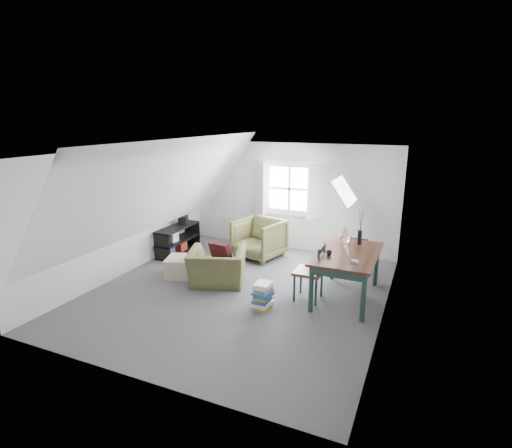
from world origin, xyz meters
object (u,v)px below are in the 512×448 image
at_px(dining_table, 347,259).
at_px(magazine_stack, 263,296).
at_px(ottoman, 182,267).
at_px(dining_chair_near, 311,271).
at_px(media_shelf, 177,241).
at_px(dining_chair_far, 359,255).
at_px(armchair_far, 259,257).
at_px(armchair_near, 217,284).

xyz_separation_m(dining_table, magazine_stack, (-1.16, -0.95, -0.50)).
distance_m(ottoman, magazine_stack, 2.12).
height_order(ottoman, dining_table, dining_table).
bearing_deg(dining_chair_near, media_shelf, -114.71).
xyz_separation_m(ottoman, dining_chair_far, (3.21, 1.39, 0.24)).
bearing_deg(dining_chair_near, armchair_far, -141.46).
xyz_separation_m(ottoman, dining_chair_near, (2.64, -0.01, 0.33)).
bearing_deg(armchair_far, dining_chair_near, -29.95).
height_order(armchair_far, ottoman, armchair_far).
xyz_separation_m(ottoman, magazine_stack, (2.02, -0.65, 0.03)).
bearing_deg(ottoman, media_shelf, 128.06).
bearing_deg(armchair_near, magazine_stack, 133.89).
bearing_deg(media_shelf, dining_chair_near, -21.55).
distance_m(dining_chair_near, media_shelf, 3.67).
height_order(dining_chair_far, media_shelf, dining_chair_far).
distance_m(armchair_near, dining_chair_near, 1.88).
relative_size(armchair_far, ottoman, 1.70).
distance_m(dining_chair_far, media_shelf, 4.08).
relative_size(armchair_near, media_shelf, 0.82).
bearing_deg(dining_table, armchair_far, 152.09).
bearing_deg(media_shelf, armchair_near, -38.35).
bearing_deg(dining_chair_far, ottoman, 1.42).
distance_m(armchair_far, dining_chair_near, 2.38).
relative_size(ottoman, media_shelf, 0.46).
bearing_deg(media_shelf, dining_chair_far, 0.20).
xyz_separation_m(armchair_far, ottoman, (-0.98, -1.60, 0.19)).
xyz_separation_m(armchair_near, dining_table, (2.34, 0.37, 0.72)).
distance_m(armchair_far, dining_table, 2.66).
height_order(dining_table, dining_chair_near, dining_chair_near).
relative_size(dining_table, media_shelf, 1.34).
distance_m(dining_table, dining_chair_far, 1.13).
bearing_deg(magazine_stack, armchair_far, 114.74).
relative_size(ottoman, dining_chair_far, 0.69).
xyz_separation_m(dining_chair_near, magazine_stack, (-0.62, -0.64, -0.30)).
height_order(armchair_near, ottoman, ottoman).
bearing_deg(magazine_stack, dining_chair_far, 59.73).
distance_m(armchair_far, media_shelf, 1.93).
distance_m(armchair_near, media_shelf, 2.07).
height_order(armchair_far, dining_chair_far, dining_chair_far).
xyz_separation_m(dining_table, media_shelf, (-4.04, 0.79, -0.43)).
distance_m(armchair_near, armchair_far, 1.68).
bearing_deg(dining_chair_near, armchair_near, -95.48).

